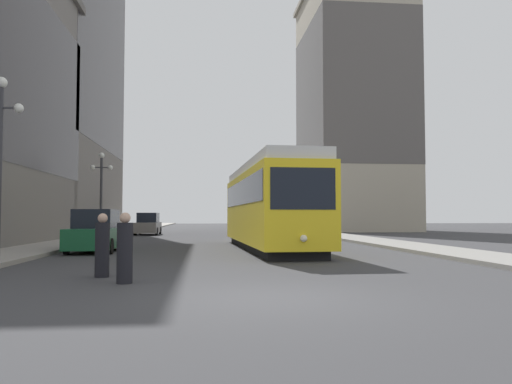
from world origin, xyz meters
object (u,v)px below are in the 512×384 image
at_px(streetcar, 268,204).
at_px(parked_car_left_near, 148,225).
at_px(pedestrian_crossing_far, 125,250).
at_px(lamp_post_left_near, 0,140).
at_px(lamp_post_left_far, 101,182).
at_px(pedestrian_crossing_near, 102,247).
at_px(transit_bus, 281,211).
at_px(parked_car_left_mid, 96,232).

height_order(streetcar, parked_car_left_near, streetcar).
bearing_deg(streetcar, pedestrian_crossing_far, -114.98).
distance_m(streetcar, lamp_post_left_near, 11.59).
bearing_deg(parked_car_left_near, lamp_post_left_far, -100.24).
relative_size(pedestrian_crossing_near, lamp_post_left_near, 0.27).
distance_m(transit_bus, lamp_post_left_far, 15.49).
distance_m(parked_car_left_near, lamp_post_left_far, 10.50).
xyz_separation_m(parked_car_left_near, pedestrian_crossing_near, (2.08, -29.84, -0.10)).
bearing_deg(parked_car_left_mid, streetcar, 6.14).
xyz_separation_m(streetcar, pedestrian_crossing_far, (-4.76, -11.46, -1.35)).
xyz_separation_m(parked_car_left_near, pedestrian_crossing_far, (2.82, -31.12, -0.10)).
bearing_deg(pedestrian_crossing_far, pedestrian_crossing_near, 16.27).
bearing_deg(parked_car_left_near, pedestrian_crossing_far, -84.21).
bearing_deg(lamp_post_left_far, pedestrian_crossing_near, -78.71).
height_order(streetcar, lamp_post_left_near, lamp_post_left_near).
bearing_deg(transit_bus, streetcar, -98.81).
xyz_separation_m(parked_car_left_near, lamp_post_left_near, (-1.90, -26.06, 3.13)).
distance_m(transit_bus, lamp_post_left_near, 27.80).
xyz_separation_m(pedestrian_crossing_near, lamp_post_left_near, (-3.98, 3.79, 3.23)).
bearing_deg(lamp_post_left_far, pedestrian_crossing_far, -77.44).
xyz_separation_m(pedestrian_crossing_far, lamp_post_left_near, (-4.72, 5.06, 3.22)).
height_order(pedestrian_crossing_far, lamp_post_left_far, lamp_post_left_far).
relative_size(streetcar, transit_bus, 1.22).
bearing_deg(parked_car_left_mid, parked_car_left_near, 89.44).
height_order(parked_car_left_mid, pedestrian_crossing_near, parked_car_left_mid).
bearing_deg(lamp_post_left_far, parked_car_left_near, 79.15).
relative_size(transit_bus, lamp_post_left_far, 2.08).
height_order(pedestrian_crossing_near, lamp_post_left_far, lamp_post_left_far).
bearing_deg(parked_car_left_mid, transit_bus, 59.48).
distance_m(streetcar, transit_bus, 18.48).
relative_size(parked_car_left_mid, lamp_post_left_near, 0.77).
bearing_deg(pedestrian_crossing_far, parked_car_left_mid, 0.85).
bearing_deg(pedestrian_crossing_near, parked_car_left_mid, 166.17).
height_order(parked_car_left_near, parked_car_left_mid, same).
distance_m(parked_car_left_near, parked_car_left_mid, 20.55).
distance_m(transit_bus, parked_car_left_mid, 22.02).
bearing_deg(transit_bus, parked_car_left_near, 174.01).
relative_size(streetcar, lamp_post_left_far, 2.54).
relative_size(transit_bus, parked_car_left_mid, 2.52).
bearing_deg(pedestrian_crossing_near, lamp_post_left_near, -160.04).
height_order(pedestrian_crossing_far, lamp_post_left_near, lamp_post_left_near).
xyz_separation_m(streetcar, lamp_post_left_near, (-9.49, -6.40, 1.87)).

